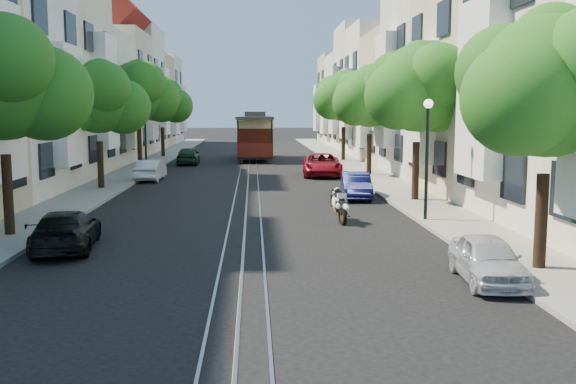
{
  "coord_description": "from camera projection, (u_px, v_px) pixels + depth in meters",
  "views": [
    {
      "loc": [
        0.29,
        -17.84,
        3.89
      ],
      "look_at": [
        1.48,
        3.9,
        1.12
      ],
      "focal_mm": 40.0,
      "sensor_mm": 36.0,
      "label": 1
    }
  ],
  "objects": [
    {
      "name": "tree_e_b",
      "position": [
        419.0,
        90.0,
        26.83
      ],
      "size": [
        4.93,
        4.08,
        6.68
      ],
      "color": "black",
      "rests_on": "ground"
    },
    {
      "name": "townhouses_west",
      "position": [
        78.0,
        93.0,
        44.51
      ],
      "size": [
        7.75,
        72.0,
        11.76
      ],
      "color": "silver",
      "rests_on": "ground"
    },
    {
      "name": "rail_slot",
      "position": [
        249.0,
        165.0,
        45.88
      ],
      "size": [
        0.06,
        80.0,
        0.02
      ],
      "primitive_type": "cube",
      "color": "gray",
      "rests_on": "ground"
    },
    {
      "name": "tree_w_b",
      "position": [
        99.0,
        100.0,
        31.04
      ],
      "size": [
        4.72,
        3.87,
        6.27
      ],
      "color": "black",
      "rests_on": "ground"
    },
    {
      "name": "tree_e_a",
      "position": [
        551.0,
        89.0,
        14.98
      ],
      "size": [
        4.72,
        3.87,
        6.27
      ],
      "color": "black",
      "rests_on": "ground"
    },
    {
      "name": "lamp_east",
      "position": [
        427.0,
        141.0,
        22.09
      ],
      "size": [
        0.32,
        0.32,
        4.16
      ],
      "color": "black",
      "rests_on": "ground"
    },
    {
      "name": "tree_w_a",
      "position": [
        3.0,
        82.0,
        19.12
      ],
      "size": [
        4.93,
        4.08,
        6.68
      ],
      "color": "black",
      "rests_on": "ground"
    },
    {
      "name": "ground",
      "position": [
        249.0,
        165.0,
        45.88
      ],
      "size": [
        200.0,
        200.0,
        0.0
      ],
      "primitive_type": "plane",
      "color": "black",
      "rests_on": "ground"
    },
    {
      "name": "lamp_west",
      "position": [
        145.0,
        128.0,
        39.23
      ],
      "size": [
        0.32,
        0.32,
        4.16
      ],
      "color": "black",
      "rests_on": "ground"
    },
    {
      "name": "parked_car_e_far",
      "position": [
        322.0,
        165.0,
        38.21
      ],
      "size": [
        2.54,
        4.98,
        1.35
      ],
      "primitive_type": "imported",
      "rotation": [
        0.0,
        0.0,
        -0.06
      ],
      "color": "maroon",
      "rests_on": "ground"
    },
    {
      "name": "parked_car_e_mid",
      "position": [
        356.0,
        186.0,
        28.48
      ],
      "size": [
        1.5,
        3.59,
        1.15
      ],
      "primitive_type": "imported",
      "rotation": [
        0.0,
        0.0,
        -0.08
      ],
      "color": "#0D1143",
      "rests_on": "ground"
    },
    {
      "name": "sidewalk_east",
      "position": [
        350.0,
        164.0,
        46.26
      ],
      "size": [
        2.5,
        80.0,
        0.12
      ],
      "primitive_type": "cube",
      "color": "gray",
      "rests_on": "ground"
    },
    {
      "name": "tree_e_d",
      "position": [
        345.0,
        98.0,
        48.6
      ],
      "size": [
        5.01,
        4.16,
        6.85
      ],
      "color": "black",
      "rests_on": "ground"
    },
    {
      "name": "lane_line",
      "position": [
        249.0,
        165.0,
        45.88
      ],
      "size": [
        0.08,
        80.0,
        0.01
      ],
      "primitive_type": "cube",
      "color": "tan",
      "rests_on": "ground"
    },
    {
      "name": "parked_car_w_near",
      "position": [
        66.0,
        230.0,
        17.95
      ],
      "size": [
        2.0,
        4.02,
        1.12
      ],
      "primitive_type": "imported",
      "rotation": [
        0.0,
        0.0,
        3.26
      ],
      "color": "black",
      "rests_on": "ground"
    },
    {
      "name": "cable_car",
      "position": [
        256.0,
        134.0,
        50.99
      ],
      "size": [
        2.96,
        9.06,
        3.47
      ],
      "rotation": [
        0.0,
        0.0,
        -0.02
      ],
      "color": "black",
      "rests_on": "ground"
    },
    {
      "name": "tree_w_c",
      "position": [
        139.0,
        92.0,
        41.85
      ],
      "size": [
        5.13,
        4.28,
        7.09
      ],
      "color": "black",
      "rests_on": "ground"
    },
    {
      "name": "tree_e_c",
      "position": [
        371.0,
        98.0,
        37.74
      ],
      "size": [
        4.84,
        3.99,
        6.52
      ],
      "color": "black",
      "rests_on": "ground"
    },
    {
      "name": "rail_right",
      "position": [
        257.0,
        165.0,
        45.91
      ],
      "size": [
        0.06,
        80.0,
        0.02
      ],
      "primitive_type": "cube",
      "color": "gray",
      "rests_on": "ground"
    },
    {
      "name": "tree_w_d",
      "position": [
        163.0,
        102.0,
        52.81
      ],
      "size": [
        4.84,
        3.99,
        6.52
      ],
      "color": "black",
      "rests_on": "ground"
    },
    {
      "name": "townhouses_east",
      "position": [
        415.0,
        92.0,
        45.78
      ],
      "size": [
        7.75,
        72.0,
        12.0
      ],
      "color": "beige",
      "rests_on": "ground"
    },
    {
      "name": "rail_left",
      "position": [
        241.0,
        165.0,
        45.85
      ],
      "size": [
        0.06,
        80.0,
        0.02
      ],
      "primitive_type": "cube",
      "color": "gray",
      "rests_on": "ground"
    },
    {
      "name": "sportbike_rider",
      "position": [
        339.0,
        203.0,
        22.37
      ],
      "size": [
        0.55,
        1.82,
        1.26
      ],
      "rotation": [
        0.0,
        0.0,
        0.17
      ],
      "color": "black",
      "rests_on": "ground"
    },
    {
      "name": "parked_car_w_far",
      "position": [
        188.0,
        156.0,
        46.38
      ],
      "size": [
        1.59,
        3.8,
        1.29
      ],
      "primitive_type": "imported",
      "rotation": [
        0.0,
        0.0,
        3.16
      ],
      "color": "#14321C",
      "rests_on": "ground"
    },
    {
      "name": "parked_car_e_near",
      "position": [
        488.0,
        259.0,
        14.55
      ],
      "size": [
        1.5,
        3.24,
        1.08
      ],
      "primitive_type": "imported",
      "rotation": [
        0.0,
        0.0,
        -0.07
      ],
      "color": "silver",
      "rests_on": "ground"
    },
    {
      "name": "parked_car_w_mid",
      "position": [
        151.0,
        170.0,
        35.77
      ],
      "size": [
        1.34,
        3.58,
        1.17
      ],
      "primitive_type": "imported",
      "rotation": [
        0.0,
        0.0,
        3.11
      ],
      "color": "silver",
      "rests_on": "ground"
    },
    {
      "name": "sidewalk_west",
      "position": [
        147.0,
        165.0,
        45.48
      ],
      "size": [
        2.5,
        80.0,
        0.12
      ],
      "primitive_type": "cube",
      "color": "gray",
      "rests_on": "ground"
    }
  ]
}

